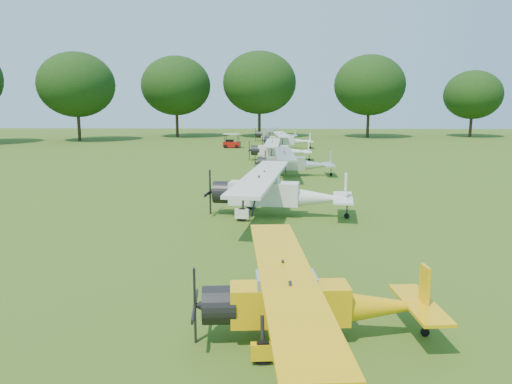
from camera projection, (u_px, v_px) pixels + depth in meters
ground at (275, 235)px, 20.75m from camera, size 160.00×160.00×0.00m
tree_belt at (368, 35)px, 19.34m from camera, size 137.36×130.27×14.52m
aircraft_2 at (308, 297)px, 11.55m from camera, size 5.75×9.15×1.80m
aircraft_3 at (275, 190)px, 24.01m from camera, size 7.06×11.22×2.20m
aircraft_4 at (292, 161)px, 36.95m from camera, size 5.96×9.46×1.87m
aircraft_5 at (278, 149)px, 46.60m from camera, size 5.92×9.42×1.86m
aircraft_6 at (286, 139)px, 58.15m from camera, size 5.94×9.47×1.86m
aircraft_7 at (275, 133)px, 68.35m from camera, size 5.90×9.38×1.84m
golf_cart at (231, 143)px, 59.08m from camera, size 2.09×1.43×1.67m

